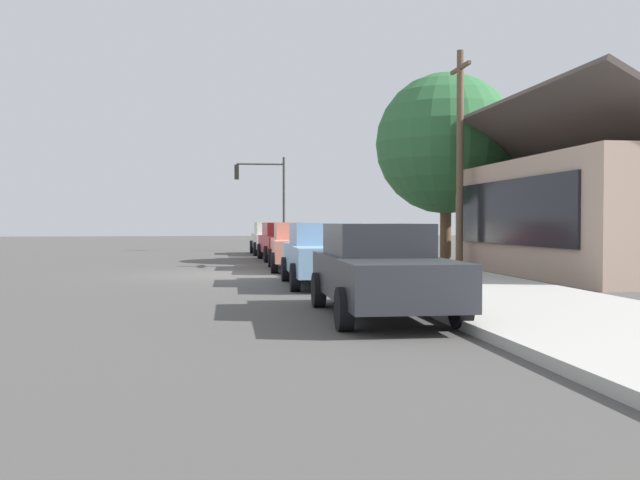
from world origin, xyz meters
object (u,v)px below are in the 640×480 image
(utility_pole_wooden, at_px, (460,155))
(fire_hydrant_red, at_px, (315,247))
(car_coral, at_px, (298,246))
(car_charcoal, at_px, (380,269))
(shade_tree, at_px, (446,144))
(car_cherry, at_px, (283,241))
(traffic_light_main, at_px, (265,188))
(car_ivory, at_px, (272,238))
(car_skyblue, at_px, (326,253))

(utility_pole_wooden, xyz_separation_m, fire_hydrant_red, (-7.45, -4.00, -3.43))
(car_coral, bearing_deg, car_charcoal, 2.80)
(shade_tree, relative_size, utility_pole_wooden, 1.00)
(car_cherry, distance_m, fire_hydrant_red, 1.87)
(car_coral, relative_size, car_charcoal, 1.00)
(car_coral, xyz_separation_m, shade_tree, (-3.20, 6.25, 3.88))
(car_charcoal, height_order, fire_hydrant_red, car_charcoal)
(car_charcoal, height_order, traffic_light_main, traffic_light_main)
(car_ivory, xyz_separation_m, car_skyblue, (17.42, 0.02, 0.00))
(car_ivory, xyz_separation_m, shade_tree, (8.25, 6.23, 3.88))
(car_ivory, bearing_deg, car_coral, -0.76)
(car_skyblue, relative_size, utility_pole_wooden, 0.62)
(car_cherry, distance_m, utility_pole_wooden, 8.98)
(car_charcoal, height_order, utility_pole_wooden, utility_pole_wooden)
(car_skyblue, relative_size, fire_hydrant_red, 6.55)
(utility_pole_wooden, bearing_deg, car_skyblue, -44.63)
(shade_tree, bearing_deg, utility_pole_wooden, -10.79)
(car_ivory, height_order, fire_hydrant_red, car_ivory)
(car_skyblue, bearing_deg, car_ivory, -178.79)
(car_cherry, bearing_deg, car_coral, -2.43)
(car_ivory, height_order, car_charcoal, same)
(traffic_light_main, distance_m, utility_pole_wooden, 16.77)
(car_ivory, xyz_separation_m, car_coral, (11.45, -0.02, -0.00))
(car_charcoal, relative_size, shade_tree, 0.65)
(car_cherry, height_order, car_charcoal, same)
(car_charcoal, bearing_deg, car_coral, -178.81)
(car_cherry, xyz_separation_m, fire_hydrant_red, (-1.07, 1.50, -0.32))
(car_skyblue, height_order, fire_hydrant_red, car_skyblue)
(car_cherry, height_order, traffic_light_main, traffic_light_main)
(car_cherry, distance_m, traffic_light_main, 9.77)
(utility_pole_wooden, bearing_deg, car_ivory, -154.86)
(car_skyblue, height_order, shade_tree, shade_tree)
(utility_pole_wooden, bearing_deg, fire_hydrant_red, -151.75)
(car_ivory, relative_size, car_coral, 0.94)
(utility_pole_wooden, bearing_deg, traffic_light_main, -160.26)
(car_skyblue, bearing_deg, traffic_light_main, -178.50)
(car_skyblue, distance_m, car_charcoal, 6.03)
(car_charcoal, bearing_deg, car_cherry, -179.14)
(fire_hydrant_red, bearing_deg, car_skyblue, -6.67)
(car_ivory, relative_size, car_charcoal, 0.94)
(car_ivory, distance_m, shade_tree, 11.04)
(traffic_light_main, bearing_deg, car_charcoal, 0.33)
(car_ivory, relative_size, traffic_light_main, 0.88)
(traffic_light_main, xyz_separation_m, utility_pole_wooden, (15.78, 5.66, 0.44))
(car_coral, height_order, car_skyblue, same)
(car_coral, height_order, traffic_light_main, traffic_light_main)
(car_charcoal, distance_m, utility_pole_wooden, 13.24)
(car_charcoal, bearing_deg, shade_tree, 158.72)
(utility_pole_wooden, height_order, fire_hydrant_red, utility_pole_wooden)
(car_ivory, relative_size, utility_pole_wooden, 0.61)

